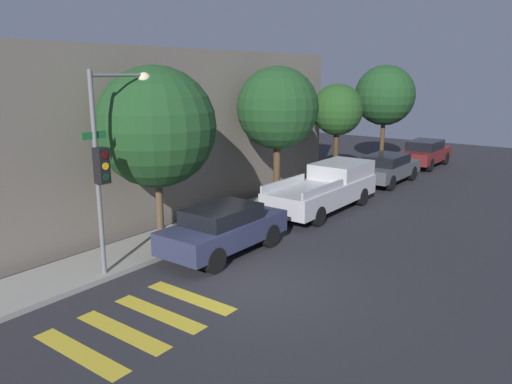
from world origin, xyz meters
TOP-DOWN VIEW (x-y plane):
  - ground_plane at (0.00, 0.00)m, footprint 60.00×60.00m
  - sidewalk at (0.00, 4.22)m, footprint 26.00×2.04m
  - building_row at (0.00, 8.64)m, footprint 26.00×6.00m
  - crosswalk at (-3.03, 0.80)m, footprint 3.52×2.60m
  - traffic_light_pole at (-1.60, 3.37)m, footprint 2.21×0.56m
  - sedan_near_corner at (1.28, 2.10)m, footprint 4.20×1.75m
  - pickup_truck at (7.50, 2.10)m, footprint 5.70×1.97m
  - sedan_middle at (13.47, 2.10)m, footprint 4.47×1.83m
  - sedan_far_end at (19.04, 2.10)m, footprint 4.43×1.76m
  - tree_near_corner at (0.48, 3.97)m, footprint 3.56×3.56m
  - tree_midblock at (6.75, 3.97)m, footprint 3.21×3.21m
  - tree_far_end at (11.72, 3.97)m, footprint 2.40×2.40m
  - tree_behind_truck at (17.21, 3.97)m, footprint 3.30×3.30m

SIDE VIEW (x-z plane):
  - ground_plane at x=0.00m, z-range 0.00..0.00m
  - crosswalk at x=-3.03m, z-range 0.00..0.00m
  - sidewalk at x=0.00m, z-range 0.00..0.14m
  - sedan_middle at x=13.47m, z-range 0.06..1.49m
  - sedan_near_corner at x=1.28m, z-range 0.06..1.54m
  - sedan_far_end at x=19.04m, z-range 0.05..1.57m
  - pickup_truck at x=7.50m, z-range 0.03..1.76m
  - building_row at x=0.00m, z-range 0.00..6.13m
  - traffic_light_pole at x=-1.60m, z-range 0.80..6.18m
  - tree_far_end at x=11.72m, z-range 1.17..5.97m
  - tree_near_corner at x=0.48m, z-range 0.98..6.51m
  - tree_midblock at x=6.75m, z-range 1.16..6.72m
  - tree_behind_truck at x=17.21m, z-range 1.20..6.91m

